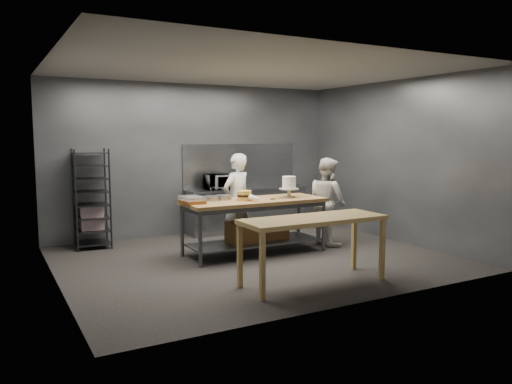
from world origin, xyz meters
The scene contains 16 objects.
ground centered at (0.00, 0.00, 0.00)m, with size 6.00×6.00×0.00m, color black.
back_wall centered at (0.00, 2.50, 1.50)m, with size 6.00×0.04×3.00m, color #4C4F54.
work_table centered at (0.16, 0.30, 0.57)m, with size 2.40×0.90×0.92m.
near_counter centered at (0.03, -1.57, 0.81)m, with size 2.00×0.70×0.90m.
back_counter centered at (1.00, 2.18, 0.45)m, with size 2.60×0.60×0.90m.
splashback_panel centered at (1.00, 2.48, 1.35)m, with size 2.60×0.02×0.90m, color slate.
speed_rack centered at (-2.14, 2.10, 0.86)m, with size 0.65×0.70×1.75m.
chef_behind centered at (0.16, 0.98, 0.83)m, with size 0.61×0.40×1.66m, color white.
chef_right centered at (1.67, 0.32, 0.79)m, with size 0.77×0.60×1.58m, color silver.
microwave centered at (0.36, 2.18, 1.05)m, with size 0.54×0.37×0.30m, color black.
frosted_cake_stand centered at (0.80, 0.24, 1.15)m, with size 0.34×0.34×0.36m.
layer_cake centered at (-0.05, 0.27, 1.00)m, with size 0.23×0.23×0.16m.
cake_pans centered at (-0.58, 0.50, 0.96)m, with size 0.82×0.33×0.07m.
piping_bag centered at (0.03, 0.05, 0.98)m, with size 0.12×0.12×0.38m, color white.
offset_spatula centered at (0.50, 0.14, 0.93)m, with size 0.36×0.02×0.02m.
pastry_clamshells centered at (-0.94, 0.35, 0.98)m, with size 0.33×0.42×0.11m.
Camera 1 is at (-3.78, -6.95, 1.99)m, focal length 35.00 mm.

